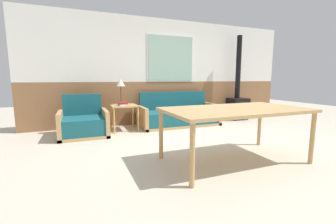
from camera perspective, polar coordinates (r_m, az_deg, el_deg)
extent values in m
plane|color=beige|center=(3.99, 14.93, -8.98)|extent=(16.00, 16.00, 0.00)
cube|color=#8E603D|center=(6.14, 0.31, 2.60)|extent=(7.20, 0.06, 1.10)
cube|color=white|center=(6.15, 0.32, 15.21)|extent=(7.20, 0.06, 1.60)
cube|color=white|center=(6.11, 0.76, 13.48)|extent=(1.33, 0.01, 1.22)
cube|color=#99BCA8|center=(6.10, 0.78, 13.48)|extent=(1.25, 0.02, 1.14)
cube|color=tan|center=(5.71, 2.83, -3.12)|extent=(2.01, 0.84, 0.06)
cube|color=#195660|center=(5.65, 2.93, -1.26)|extent=(1.85, 0.76, 0.32)
cube|color=#195660|center=(5.95, 1.39, 2.99)|extent=(1.85, 0.10, 0.45)
cube|color=tan|center=(5.34, -6.60, -1.45)|extent=(0.08, 0.84, 0.52)
cube|color=tan|center=(6.13, 11.07, -0.27)|extent=(0.08, 0.84, 0.52)
cube|color=tan|center=(4.98, -20.47, -5.36)|extent=(0.95, 0.86, 0.06)
cube|color=#195660|center=(4.92, -20.58, -3.23)|extent=(0.79, 0.78, 0.33)
cube|color=#195660|center=(5.26, -20.92, 1.81)|extent=(0.79, 0.10, 0.46)
cube|color=tan|center=(4.95, -25.67, -3.00)|extent=(0.08, 0.86, 0.53)
cube|color=tan|center=(4.96, -15.57, -2.44)|extent=(0.08, 0.86, 0.53)
cube|color=tan|center=(5.19, -11.18, 1.60)|extent=(0.59, 0.59, 0.03)
cylinder|color=tan|center=(4.93, -13.51, -2.26)|extent=(0.04, 0.04, 0.55)
cylinder|color=tan|center=(5.04, -7.57, -1.88)|extent=(0.04, 0.04, 0.55)
cylinder|color=tan|center=(5.45, -14.33, -1.29)|extent=(0.04, 0.04, 0.55)
cylinder|color=tan|center=(5.54, -8.93, -0.97)|extent=(0.04, 0.04, 0.55)
cylinder|color=#4C3823|center=(5.28, -11.79, 1.97)|extent=(0.16, 0.16, 0.02)
cylinder|color=#4C3823|center=(5.26, -11.86, 4.25)|extent=(0.02, 0.02, 0.40)
cone|color=beige|center=(5.25, -11.95, 7.32)|extent=(0.21, 0.21, 0.16)
cube|color=white|center=(5.08, -11.30, 1.78)|extent=(0.16, 0.11, 0.03)
cube|color=#994C84|center=(5.08, -11.28, 2.08)|extent=(0.22, 0.14, 0.02)
cube|color=#B22823|center=(5.07, -11.32, 2.34)|extent=(0.20, 0.11, 0.03)
cube|color=tan|center=(3.27, 16.75, 0.53)|extent=(1.98, 1.09, 0.04)
cylinder|color=tan|center=(2.46, 6.17, -10.91)|extent=(0.06, 0.06, 0.72)
cylinder|color=tan|center=(3.69, 32.78, -5.64)|extent=(0.06, 0.06, 0.72)
cylinder|color=tan|center=(3.31, -1.79, -5.77)|extent=(0.06, 0.06, 0.72)
cylinder|color=tan|center=(4.30, 22.24, -3.06)|extent=(0.06, 0.06, 0.72)
cylinder|color=black|center=(6.60, 16.73, -1.72)|extent=(0.04, 0.04, 0.10)
cylinder|color=black|center=(6.87, 19.46, -1.46)|extent=(0.04, 0.04, 0.10)
cylinder|color=black|center=(6.88, 14.84, -1.23)|extent=(0.04, 0.04, 0.10)
cylinder|color=black|center=(7.14, 17.54, -1.00)|extent=(0.04, 0.04, 0.10)
cube|color=black|center=(6.82, 17.26, 1.21)|extent=(0.52, 0.46, 0.52)
cube|color=black|center=(6.65, 18.52, 0.97)|extent=(0.31, 0.01, 0.36)
cylinder|color=black|center=(6.82, 17.44, 10.77)|extent=(0.14, 0.14, 1.75)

